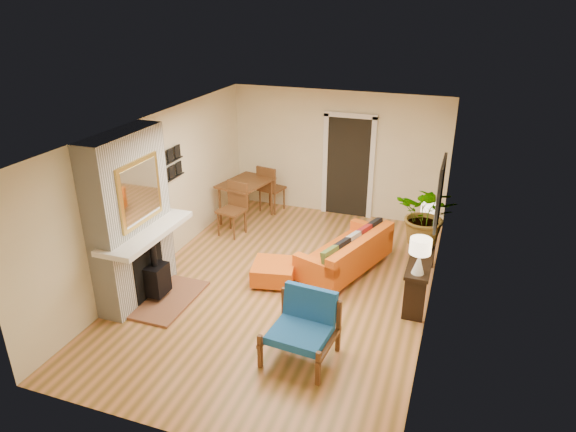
# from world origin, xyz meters

# --- Properties ---
(room_shell) EXTENTS (6.50, 6.50, 6.50)m
(room_shell) POSITION_xyz_m (0.60, 2.63, 1.24)
(room_shell) COLOR #CA824E
(room_shell) RESTS_ON ground
(fireplace) EXTENTS (1.09, 1.68, 2.60)m
(fireplace) POSITION_xyz_m (-2.00, -1.00, 1.24)
(fireplace) COLOR white
(fireplace) RESTS_ON ground
(sofa) EXTENTS (1.38, 2.03, 0.74)m
(sofa) POSITION_xyz_m (0.86, 0.82, 0.32)
(sofa) COLOR silver
(sofa) RESTS_ON ground
(ottoman) EXTENTS (0.78, 0.78, 0.34)m
(ottoman) POSITION_xyz_m (-0.19, 0.06, 0.20)
(ottoman) COLOR silver
(ottoman) RESTS_ON ground
(blue_chair) EXTENTS (0.90, 0.89, 0.87)m
(blue_chair) POSITION_xyz_m (0.82, -1.50, 0.47)
(blue_chair) COLOR brown
(blue_chair) RESTS_ON ground
(dining_table) EXTENTS (1.08, 1.96, 1.03)m
(dining_table) POSITION_xyz_m (-1.55, 2.21, 0.68)
(dining_table) COLOR brown
(dining_table) RESTS_ON ground
(console_table) EXTENTS (0.34, 1.85, 0.72)m
(console_table) POSITION_xyz_m (2.07, 0.57, 0.58)
(console_table) COLOR black
(console_table) RESTS_ON ground
(lamp_near) EXTENTS (0.30, 0.30, 0.54)m
(lamp_near) POSITION_xyz_m (2.07, -0.17, 1.06)
(lamp_near) COLOR white
(lamp_near) RESTS_ON console_table
(lamp_far) EXTENTS (0.30, 0.30, 0.54)m
(lamp_far) POSITION_xyz_m (2.07, 1.25, 1.06)
(lamp_far) COLOR white
(lamp_far) RESTS_ON console_table
(houseplant) EXTENTS (1.02, 0.92, 1.00)m
(houseplant) POSITION_xyz_m (2.06, 0.79, 1.23)
(houseplant) COLOR #1E5919
(houseplant) RESTS_ON console_table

